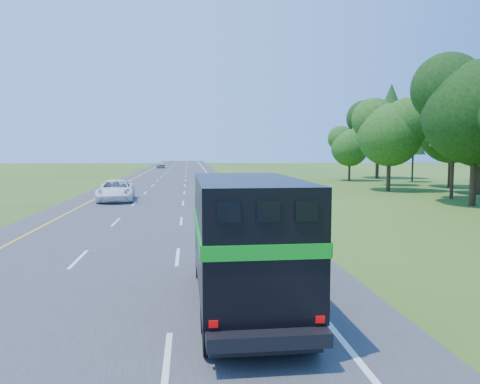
{
  "coord_description": "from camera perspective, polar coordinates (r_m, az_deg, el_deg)",
  "views": [
    {
      "loc": [
        2.28,
        2.36,
        4.09
      ],
      "look_at": [
        5.05,
        27.59,
        1.8
      ],
      "focal_mm": 35.0,
      "sensor_mm": 36.0,
      "label": 1
    }
  ],
  "objects": [
    {
      "name": "road",
      "position": [
        47.87,
        -8.98,
        0.21
      ],
      "size": [
        15.0,
        260.0,
        0.04
      ],
      "primitive_type": "cube",
      "color": "#38383A",
      "rests_on": "ground"
    },
    {
      "name": "lane_markings",
      "position": [
        47.87,
        -8.98,
        0.24
      ],
      "size": [
        11.15,
        260.0,
        0.01
      ],
      "color": "yellow",
      "rests_on": "road"
    },
    {
      "name": "horse_truck",
      "position": [
        11.89,
        0.53,
        -5.75
      ],
      "size": [
        2.49,
        7.64,
        3.37
      ],
      "rotation": [
        0.0,
        0.0,
        0.01
      ],
      "color": "black",
      "rests_on": "road"
    },
    {
      "name": "white_suv",
      "position": [
        38.55,
        -14.89,
        0.19
      ],
      "size": [
        3.25,
        6.2,
        1.66
      ],
      "primitive_type": "imported",
      "rotation": [
        0.0,
        0.0,
        0.08
      ],
      "color": "white",
      "rests_on": "road"
    },
    {
      "name": "far_car",
      "position": [
        107.15,
        -9.66,
        3.35
      ],
      "size": [
        2.24,
        4.95,
        1.65
      ],
      "primitive_type": "imported",
      "rotation": [
        0.0,
        0.0,
        0.06
      ],
      "color": "#B7B6BD",
      "rests_on": "road"
    }
  ]
}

